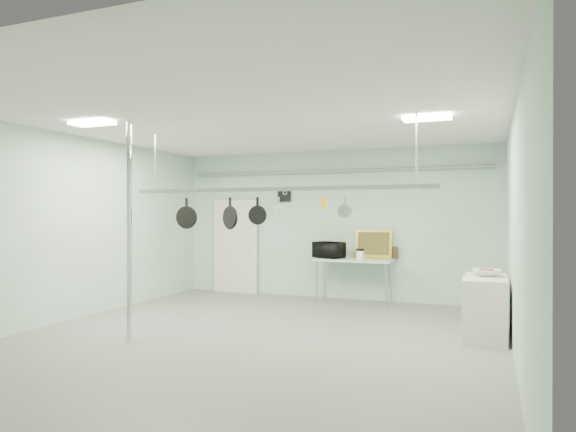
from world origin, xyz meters
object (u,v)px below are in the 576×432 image
at_px(pot_rack, 273,187).
at_px(coffee_canister, 360,255).
at_px(prep_table, 354,262).
at_px(microwave, 329,250).
at_px(skillet_left, 187,213).
at_px(skillet_right, 257,210).
at_px(chrome_pole, 129,230).
at_px(fruit_bowl, 486,273).
at_px(skillet_mid, 230,213).
at_px(side_cabinet, 485,307).

height_order(pot_rack, coffee_canister, pot_rack).
relative_size(prep_table, coffee_canister, 8.85).
bearing_deg(microwave, pot_rack, 115.33).
bearing_deg(skillet_left, skillet_right, -7.85).
relative_size(chrome_pole, fruit_bowl, 7.71).
bearing_deg(microwave, skillet_right, 110.99).
relative_size(microwave, skillet_right, 1.50).
distance_m(microwave, skillet_left, 3.64).
bearing_deg(skillet_right, pot_rack, -7.26).
bearing_deg(skillet_mid, skillet_right, 27.43).
height_order(microwave, coffee_canister, microwave).
xyz_separation_m(chrome_pole, skillet_right, (1.65, 0.90, 0.28)).
bearing_deg(prep_table, side_cabinet, -40.79).
xyz_separation_m(coffee_canister, skillet_left, (-2.07, -3.12, 0.84)).
distance_m(chrome_pole, coffee_canister, 4.76).
distance_m(side_cabinet, pot_rack, 3.62).
distance_m(pot_rack, fruit_bowl, 3.45).
bearing_deg(chrome_pole, skillet_left, 65.99).
height_order(prep_table, skillet_mid, skillet_mid).
bearing_deg(skillet_right, prep_table, 71.62).
relative_size(side_cabinet, pot_rack, 0.25).
distance_m(side_cabinet, skillet_right, 3.67).
bearing_deg(prep_table, microwave, -178.74).
distance_m(chrome_pole, microwave, 4.58).
bearing_deg(side_cabinet, skillet_left, -166.11).
height_order(side_cabinet, pot_rack, pot_rack).
bearing_deg(prep_table, skillet_left, -119.92).
xyz_separation_m(side_cabinet, skillet_mid, (-3.66, -1.10, 1.39)).
relative_size(pot_rack, coffee_canister, 26.56).
bearing_deg(prep_table, chrome_pole, -118.71).
bearing_deg(coffee_canister, skillet_left, -123.58).
xyz_separation_m(fruit_bowl, skillet_left, (-4.46, -1.21, 0.89)).
xyz_separation_m(microwave, skillet_left, (-1.37, -3.29, 0.77)).
bearing_deg(skillet_right, fruit_bowl, 13.34).
relative_size(microwave, skillet_mid, 1.22).
xyz_separation_m(chrome_pole, skillet_left, (0.40, 0.90, 0.24)).
bearing_deg(microwave, coffee_canister, -170.08).
relative_size(pot_rack, skillet_left, 9.77).
xyz_separation_m(fruit_bowl, skillet_right, (-3.21, -1.21, 0.93)).
bearing_deg(skillet_right, coffee_canister, 67.96).
relative_size(chrome_pole, microwave, 5.29).
relative_size(chrome_pole, pot_rack, 0.67).
xyz_separation_m(prep_table, skillet_left, (-1.90, -3.30, 1.01)).
height_order(skillet_left, skillet_right, same).
bearing_deg(skillet_mid, microwave, 107.32).
bearing_deg(fruit_bowl, skillet_mid, -161.82).
bearing_deg(coffee_canister, side_cabinet, -40.43).
xyz_separation_m(fruit_bowl, skillet_mid, (-3.68, -1.21, 0.89)).
height_order(pot_rack, skillet_mid, pot_rack).
xyz_separation_m(pot_rack, skillet_right, (-0.25, 0.00, -0.35)).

